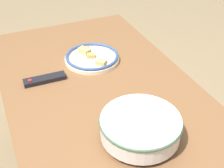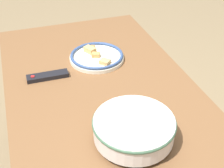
{
  "view_description": "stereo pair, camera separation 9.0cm",
  "coord_description": "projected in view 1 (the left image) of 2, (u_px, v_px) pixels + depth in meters",
  "views": [
    {
      "loc": [
        -0.99,
        0.39,
        1.5
      ],
      "look_at": [
        -0.02,
        -0.03,
        0.75
      ],
      "focal_mm": 50.0,
      "sensor_mm": 36.0,
      "label": 1
    },
    {
      "loc": [
        -1.02,
        0.3,
        1.5
      ],
      "look_at": [
        -0.02,
        -0.03,
        0.75
      ],
      "focal_mm": 50.0,
      "sensor_mm": 36.0,
      "label": 2
    }
  ],
  "objects": [
    {
      "name": "noodle_bowl",
      "position": [
        140.0,
        127.0,
        1.07
      ],
      "size": [
        0.29,
        0.29,
        0.09
      ],
      "color": "silver",
      "rests_on": "dining_table"
    },
    {
      "name": "food_plate",
      "position": [
        92.0,
        57.0,
        1.53
      ],
      "size": [
        0.27,
        0.27,
        0.05
      ],
      "color": "silver",
      "rests_on": "dining_table"
    },
    {
      "name": "dining_table",
      "position": [
        104.0,
        106.0,
        1.37
      ],
      "size": [
        1.46,
        0.81,
        0.71
      ],
      "color": "brown",
      "rests_on": "ground_plane"
    },
    {
      "name": "tv_remote",
      "position": [
        45.0,
        79.0,
        1.38
      ],
      "size": [
        0.05,
        0.19,
        0.02
      ],
      "rotation": [
        0.0,
        0.0,
        6.27
      ],
      "color": "black",
      "rests_on": "dining_table"
    }
  ]
}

